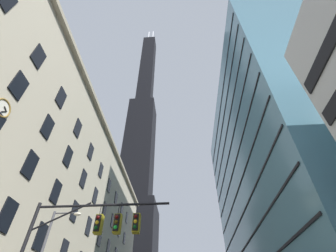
{
  "coord_description": "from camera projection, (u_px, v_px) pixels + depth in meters",
  "views": [
    {
      "loc": [
        1.68,
        -7.81,
        1.9
      ],
      "look_at": [
        -0.87,
        28.74,
        34.52
      ],
      "focal_mm": 24.92,
      "sensor_mm": 36.0,
      "label": 1
    }
  ],
  "objects": [
    {
      "name": "glass_office_midrise",
      "position": [
        274.0,
        179.0,
        41.48
      ],
      "size": [
        14.11,
        45.21,
        44.85
      ],
      "color": "teal",
      "rests_on": "ground"
    },
    {
      "name": "station_building",
      "position": [
        40.0,
        215.0,
        32.35
      ],
      "size": [
        15.44,
        58.55,
        28.36
      ],
      "color": "#B2A88E",
      "rests_on": "ground"
    },
    {
      "name": "traffic_signal_mast",
      "position": [
        88.0,
        237.0,
        12.71
      ],
      "size": [
        8.07,
        0.63,
        7.67
      ],
      "color": "black",
      "rests_on": "sidewalk_left"
    },
    {
      "name": "dark_skyscraper",
      "position": [
        137.0,
        169.0,
        121.97
      ],
      "size": [
        22.14,
        22.14,
        216.55
      ],
      "color": "black",
      "rests_on": "ground"
    }
  ]
}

